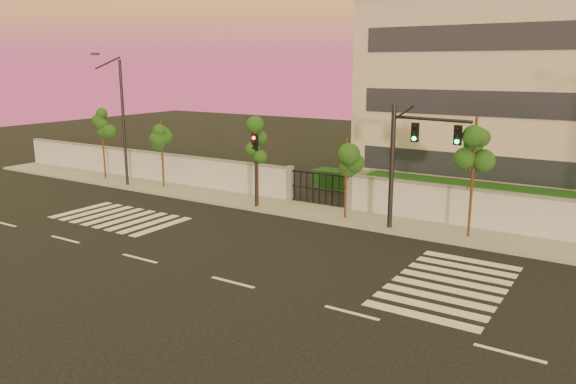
{
  "coord_description": "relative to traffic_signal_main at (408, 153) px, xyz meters",
  "views": [
    {
      "loc": [
        12.5,
        -15.72,
        8.05
      ],
      "look_at": [
        -1.33,
        6.0,
        2.21
      ],
      "focal_mm": 35.0,
      "sensor_mm": 36.0,
      "label": 1
    }
  ],
  "objects": [
    {
      "name": "streetlight_west",
      "position": [
        -19.69,
        -0.14,
        0.82
      ],
      "size": [
        0.53,
        2.12,
        8.8
      ],
      "color": "black",
      "rests_on": "ground"
    },
    {
      "name": "traffic_signal_main",
      "position": [
        0.0,
        0.0,
        0.0
      ],
      "size": [
        3.92,
        0.81,
        6.22
      ],
      "rotation": [
        0.0,
        0.0,
        -0.17
      ],
      "color": "black",
      "rests_on": "ground"
    },
    {
      "name": "street_tree_a",
      "position": [
        -22.75,
        0.79,
        -0.2
      ],
      "size": [
        1.51,
        1.2,
        5.07
      ],
      "color": "#382314",
      "rests_on": "ground"
    },
    {
      "name": "street_tree_d",
      "position": [
        -3.45,
        0.45,
        -0.69
      ],
      "size": [
        1.47,
        1.17,
        4.4
      ],
      "color": "#382314",
      "rests_on": "ground"
    },
    {
      "name": "hedge_row",
      "position": [
        -1.93,
        5.04,
        -3.11
      ],
      "size": [
        41.0,
        4.25,
        1.8
      ],
      "color": "#0F3515",
      "rests_on": "ground"
    },
    {
      "name": "perimeter_wall",
      "position": [
        -2.99,
        2.3,
        -2.86
      ],
      "size": [
        60.0,
        0.36,
        2.2
      ],
      "color": "#AFB1B6",
      "rests_on": "ground"
    },
    {
      "name": "ground",
      "position": [
        -3.1,
        -9.7,
        -3.93
      ],
      "size": [
        120.0,
        120.0,
        0.0
      ],
      "primitive_type": "plane",
      "color": "black",
      "rests_on": "ground"
    },
    {
      "name": "street_tree_b",
      "position": [
        -17.21,
        0.97,
        -0.57
      ],
      "size": [
        1.48,
        1.18,
        4.57
      ],
      "color": "#382314",
      "rests_on": "ground"
    },
    {
      "name": "sidewalk",
      "position": [
        -3.1,
        0.8,
        -3.86
      ],
      "size": [
        60.0,
        3.0,
        0.15
      ],
      "primitive_type": "cube",
      "color": "gray",
      "rests_on": "ground"
    },
    {
      "name": "street_tree_c",
      "position": [
        -8.96,
        0.23,
        -0.02
      ],
      "size": [
        1.42,
        1.13,
        5.32
      ],
      "color": "#382314",
      "rests_on": "ground"
    },
    {
      "name": "road_markings",
      "position": [
        -4.68,
        -5.94,
        -3.92
      ],
      "size": [
        57.0,
        7.62,
        0.02
      ],
      "color": "silver",
      "rests_on": "ground"
    },
    {
      "name": "street_tree_e",
      "position": [
        2.98,
        0.58,
        0.32
      ],
      "size": [
        1.55,
        1.23,
        5.78
      ],
      "color": "#382314",
      "rests_on": "ground"
    },
    {
      "name": "traffic_signal_secondary",
      "position": [
        -8.87,
        -0.14,
        -1.13
      ],
      "size": [
        0.34,
        0.34,
        4.41
      ],
      "rotation": [
        0.0,
        0.0,
        0.22
      ],
      "color": "black",
      "rests_on": "ground"
    }
  ]
}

